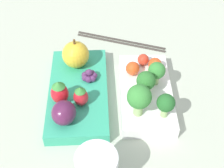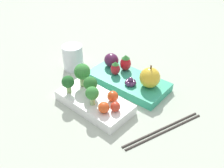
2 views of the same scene
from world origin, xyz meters
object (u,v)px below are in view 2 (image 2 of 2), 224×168
object	(u,v)px
apple	(150,78)
grape_cluster	(131,82)
cherry_tomato_2	(113,96)
strawberry_0	(126,63)
cherry_tomato_0	(104,107)
cherry_tomato_1	(115,107)
strawberry_1	(115,68)
bento_box_fruit	(128,81)
plum	(111,60)
bento_box_savoury	(94,102)
broccoli_floret_3	(90,84)
broccoli_floret_0	(68,82)
drinking_cup	(73,57)
broccoli_floret_1	(92,94)
chopsticks_pair	(162,130)
broccoli_floret_2	(82,72)

from	to	relation	value
apple	grape_cluster	distance (m)	0.05
cherry_tomato_2	strawberry_0	size ratio (longest dim) A/B	0.56
cherry_tomato_0	cherry_tomato_2	bearing A→B (deg)	-69.10
cherry_tomato_0	cherry_tomato_1	world-z (taller)	cherry_tomato_0
cherry_tomato_2	strawberry_1	size ratio (longest dim) A/B	0.66
cherry_tomato_2	strawberry_1	xyz separation A→B (m)	(0.08, -0.09, 0.00)
bento_box_fruit	grape_cluster	size ratio (longest dim) A/B	7.56
cherry_tomato_2	plum	distance (m)	0.17
plum	apple	bearing A→B (deg)	-178.08
cherry_tomato_2	bento_box_savoury	bearing A→B (deg)	36.06
cherry_tomato_2	grape_cluster	distance (m)	0.08
bento_box_fruit	broccoli_floret_3	size ratio (longest dim) A/B	4.53
apple	grape_cluster	xyz separation A→B (m)	(0.04, 0.03, -0.02)
strawberry_1	grape_cluster	xyz separation A→B (m)	(-0.06, 0.01, -0.01)
apple	bento_box_savoury	bearing A→B (deg)	68.57
broccoli_floret_0	plum	size ratio (longest dim) A/B	1.07
plum	drinking_cup	bearing A→B (deg)	34.65
broccoli_floret_1	chopsticks_pair	bearing A→B (deg)	-154.65
strawberry_1	drinking_cup	bearing A→B (deg)	18.45
plum	grape_cluster	xyz separation A→B (m)	(-0.10, 0.03, -0.01)
broccoli_floret_2	grape_cluster	xyz separation A→B (m)	(-0.08, -0.10, -0.03)
cherry_tomato_1	cherry_tomato_2	bearing A→B (deg)	-33.09
cherry_tomato_0	plum	bearing A→B (deg)	-47.10
chopsticks_pair	cherry_tomato_2	bearing A→B (deg)	12.47
bento_box_savoury	broccoli_floret_1	distance (m)	0.05
cherry_tomato_0	drinking_cup	size ratio (longest dim) A/B	0.35
cherry_tomato_2	plum	size ratio (longest dim) A/B	0.60
broccoli_floret_2	grape_cluster	world-z (taller)	broccoli_floret_2
cherry_tomato_1	cherry_tomato_0	bearing A→B (deg)	58.75
broccoli_floret_1	cherry_tomato_2	xyz separation A→B (m)	(-0.02, -0.04, -0.02)
bento_box_fruit	broccoli_floret_0	bearing A→B (deg)	71.62
broccoli_floret_3	strawberry_0	bearing A→B (deg)	-79.15
strawberry_0	drinking_cup	xyz separation A→B (m)	(0.14, 0.08, -0.01)
broccoli_floret_1	grape_cluster	xyz separation A→B (m)	(-0.00, -0.13, -0.03)
broccoli_floret_3	drinking_cup	xyz separation A→B (m)	(0.17, -0.07, -0.02)
bento_box_fruit	chopsticks_pair	world-z (taller)	bento_box_fruit
bento_box_savoury	chopsticks_pair	size ratio (longest dim) A/B	0.96
bento_box_savoury	broccoli_floret_1	size ratio (longest dim) A/B	4.13
plum	grape_cluster	bearing A→B (deg)	165.58
cherry_tomato_0	drinking_cup	world-z (taller)	drinking_cup
bento_box_savoury	cherry_tomato_1	distance (m)	0.07
strawberry_1	cherry_tomato_2	bearing A→B (deg)	134.02
cherry_tomato_1	cherry_tomato_2	size ratio (longest dim) A/B	0.86
cherry_tomato_0	chopsticks_pair	bearing A→B (deg)	-148.11
broccoli_floret_3	broccoli_floret_1	bearing A→B (deg)	147.92
grape_cluster	broccoli_floret_0	bearing A→B (deg)	60.42
cherry_tomato_0	grape_cluster	xyz separation A→B (m)	(0.04, -0.12, -0.01)
broccoli_floret_3	cherry_tomato_2	distance (m)	0.06
bento_box_savoury	strawberry_1	xyz separation A→B (m)	(0.05, -0.11, 0.03)
bento_box_savoury	cherry_tomato_1	size ratio (longest dim) A/B	8.68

